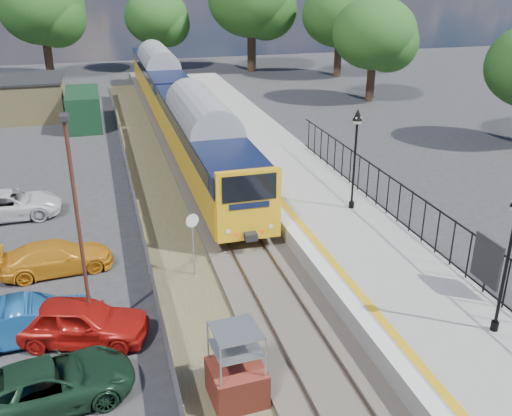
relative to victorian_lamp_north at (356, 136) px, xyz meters
name	(u,v)px	position (x,y,z in m)	size (l,w,h in m)	color
ground	(282,312)	(-5.30, -6.00, -4.30)	(120.00, 120.00, 0.00)	#2D2D30
track_bed	(213,207)	(-5.77, 3.67, -4.21)	(5.90, 80.00, 0.29)	#473F38
platform	(313,203)	(-1.10, 2.00, -3.85)	(5.00, 70.00, 0.90)	gray
platform_edge	(273,199)	(-3.16, 2.00, -3.39)	(0.90, 70.00, 0.01)	silver
victorian_lamp_north	(356,136)	(0.00, 0.00, 0.00)	(0.44, 0.44, 4.60)	black
palisade_fence	(421,218)	(1.25, -3.76, -2.46)	(0.12, 26.00, 2.00)	black
wire_fence	(132,189)	(-9.50, 6.00, -3.70)	(0.06, 52.00, 1.20)	#999EA3
outbuilding	(24,100)	(-16.21, 25.21, -2.78)	(10.80, 10.10, 3.12)	tan
tree_line	(162,17)	(-3.90, 36.00, 2.31)	(56.80, 43.80, 11.88)	#332319
train	(176,99)	(-5.30, 18.82, -1.96)	(2.82, 40.83, 3.51)	gold
brick_plinth	(236,366)	(-7.86, -9.83, -3.17)	(1.55, 1.55, 2.35)	maroon
speed_sign	(193,235)	(-7.80, -2.70, -2.52)	(0.52, 0.19, 2.64)	#999EA3
carpark_lamp	(78,220)	(-11.68, -5.74, -0.11)	(0.25, 0.50, 7.38)	#4F241A
car_green	(49,384)	(-12.84, -8.57, -3.66)	(2.13, 4.62, 1.29)	#15311F
car_red	(80,321)	(-12.02, -5.84, -3.56)	(1.74, 4.33, 1.48)	#B71610
car_blue	(30,321)	(-13.56, -5.33, -3.60)	(1.48, 4.25, 1.40)	#174E8E
car_yellow	(56,257)	(-12.94, -0.86, -3.67)	(1.75, 4.30, 1.25)	orange
car_white	(9,205)	(-15.33, 5.24, -3.63)	(2.21, 4.79, 1.33)	silver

